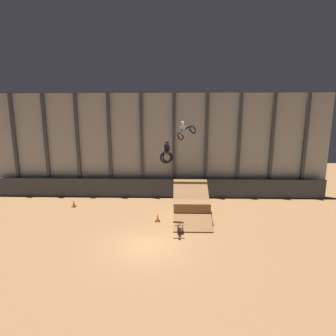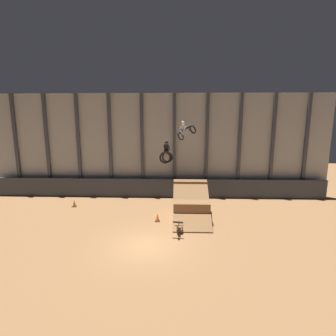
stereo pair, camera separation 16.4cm
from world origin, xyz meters
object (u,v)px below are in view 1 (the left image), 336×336
Objects in this scene: rider_bike_right_air at (186,130)px; traffic_cone_near_ramp at (74,204)px; rider_bike_left_air at (167,154)px; traffic_cone_arena_edge at (158,218)px; dirt_ramp at (191,205)px.

traffic_cone_near_ramp is at bearing 135.30° from rider_bike_right_air.
traffic_cone_near_ramp is (-9.47, -0.80, -6.16)m from rider_bike_right_air.
rider_bike_left_air is 5.63m from rider_bike_right_air.
rider_bike_right_air reaches higher than traffic_cone_near_ramp.
traffic_cone_arena_edge is at bearing -22.25° from traffic_cone_near_ramp.
traffic_cone_near_ramp is 7.94m from traffic_cone_arena_edge.
traffic_cone_near_ramp is 1.00× the size of traffic_cone_arena_edge.
traffic_cone_near_ramp is (-8.07, 4.51, -4.91)m from rider_bike_left_air.
rider_bike_left_air is 10.46m from traffic_cone_near_ramp.
traffic_cone_near_ramp is at bearing 168.99° from dirt_ramp.
dirt_ramp reaches higher than traffic_cone_arena_edge.
rider_bike_left_air reaches higher than dirt_ramp.
traffic_cone_arena_edge is (-2.47, -1.09, -0.64)m from dirt_ramp.
rider_bike_left_air is at bearing -154.28° from rider_bike_right_air.
dirt_ramp is at bearing 23.87° from traffic_cone_arena_edge.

